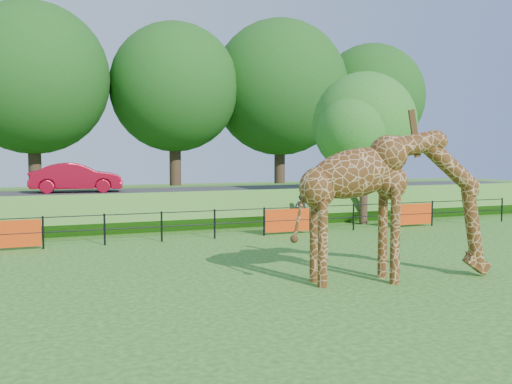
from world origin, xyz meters
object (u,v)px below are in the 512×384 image
car_red (77,178)px  tree_east (366,128)px  visitor (301,211)px  giraffe (395,205)px

car_red → tree_east: size_ratio=0.59×
car_red → visitor: (8.68, -5.14, -1.36)m
car_red → tree_east: (11.97, -4.97, 2.20)m
car_red → visitor: bearing=-114.1°
car_red → visitor: car_red is taller
visitor → tree_east: tree_east is taller
car_red → tree_east: tree_east is taller
visitor → car_red: bearing=-26.6°
tree_east → car_red: bearing=157.5°
visitor → giraffe: bearing=81.0°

